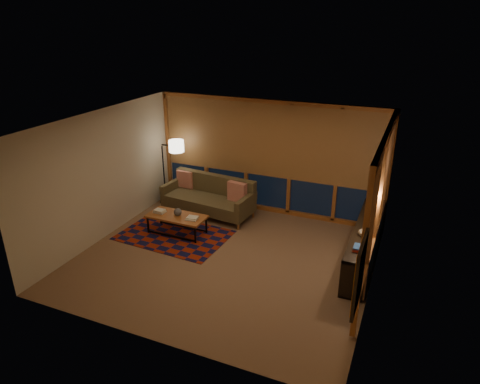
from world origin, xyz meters
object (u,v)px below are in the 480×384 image
at_px(coffee_table, 177,224).
at_px(bookshelf, 364,244).
at_px(sofa, 208,197).
at_px(floor_lamp, 164,171).

relative_size(coffee_table, bookshelf, 0.45).
xyz_separation_m(sofa, floor_lamp, (-1.31, 0.20, 0.39)).
distance_m(sofa, bookshelf, 3.78).
distance_m(floor_lamp, bookshelf, 5.13).
distance_m(coffee_table, bookshelf, 3.91).
bearing_deg(sofa, coffee_table, -92.71).
xyz_separation_m(sofa, coffee_table, (-0.17, -1.14, -0.23)).
bearing_deg(floor_lamp, sofa, -14.48).
distance_m(sofa, floor_lamp, 1.39).
bearing_deg(bookshelf, sofa, 169.45).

